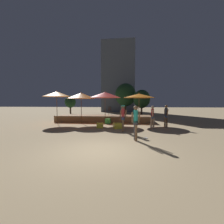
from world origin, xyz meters
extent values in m
plane|color=tan|center=(0.00, 0.00, 0.00)|extent=(120.00, 120.00, 0.00)
cube|color=olive|center=(-1.48, 9.75, 0.30)|extent=(9.76, 2.98, 0.60)
cube|color=#CCB793|center=(-1.48, 8.31, 0.64)|extent=(9.76, 0.12, 0.08)
cylinder|color=brown|center=(-5.73, 7.70, 1.28)|extent=(0.05, 0.05, 2.55)
cone|color=orange|center=(-5.73, 7.70, 2.79)|extent=(2.56, 2.56, 0.48)
sphere|color=orange|center=(-5.73, 7.70, 3.07)|extent=(0.08, 0.08, 0.08)
cylinder|color=brown|center=(-1.12, 8.07, 1.22)|extent=(0.05, 0.05, 2.44)
cone|color=red|center=(-1.12, 8.07, 2.70)|extent=(2.95, 2.95, 0.53)
sphere|color=red|center=(-1.12, 8.07, 3.01)|extent=(0.08, 0.08, 0.08)
cylinder|color=brown|center=(2.05, 8.26, 1.22)|extent=(0.05, 0.05, 2.43)
cone|color=orange|center=(2.05, 8.26, 2.62)|extent=(2.90, 2.90, 0.37)
sphere|color=orange|center=(2.05, 8.26, 2.85)|extent=(0.08, 0.08, 0.08)
cylinder|color=brown|center=(-3.38, 7.88, 1.18)|extent=(0.05, 0.05, 2.37)
cone|color=orange|center=(-3.38, 7.88, 2.63)|extent=(2.64, 2.64, 0.52)
sphere|color=orange|center=(-3.38, 7.88, 2.93)|extent=(0.08, 0.08, 0.08)
cube|color=#4CC651|center=(-0.82, 7.87, 0.24)|extent=(0.52, 0.52, 0.48)
cube|color=yellow|center=(0.29, 5.45, 0.21)|extent=(0.79, 0.79, 0.43)
cube|color=yellow|center=(-1.10, 5.51, 0.21)|extent=(0.51, 0.51, 0.42)
cylinder|color=tan|center=(2.83, 5.73, 0.40)|extent=(0.13, 0.13, 0.80)
cylinder|color=tan|center=(3.00, 5.72, 0.40)|extent=(0.13, 0.13, 0.80)
cylinder|color=#2D4C7F|center=(2.92, 5.73, 0.88)|extent=(0.21, 0.21, 0.24)
cylinder|color=#B22D33|center=(2.92, 5.73, 1.21)|extent=(0.21, 0.21, 0.61)
cylinder|color=tan|center=(2.91, 5.56, 1.14)|extent=(0.09, 0.19, 0.55)
cylinder|color=tan|center=(2.92, 5.89, 1.14)|extent=(0.09, 0.22, 0.55)
sphere|color=tan|center=(2.92, 5.73, 1.62)|extent=(0.22, 0.22, 0.22)
cylinder|color=#2D4C7F|center=(0.74, 4.28, 0.42)|extent=(0.13, 0.13, 0.84)
cylinder|color=brown|center=(0.75, 4.10, 0.42)|extent=(0.13, 0.13, 0.84)
cylinder|color=#2D4C7F|center=(0.75, 4.19, 0.92)|extent=(0.22, 0.22, 0.24)
cylinder|color=#B22D33|center=(0.75, 4.19, 1.26)|extent=(0.22, 0.22, 0.64)
cylinder|color=brown|center=(0.57, 4.18, 1.19)|extent=(0.15, 0.09, 0.57)
cylinder|color=brown|center=(0.92, 4.20, 1.19)|extent=(0.15, 0.09, 0.57)
sphere|color=brown|center=(0.75, 4.19, 1.69)|extent=(0.23, 0.23, 0.23)
cylinder|color=teal|center=(0.75, 4.19, 1.76)|extent=(0.25, 0.25, 0.07)
cylinder|color=brown|center=(4.16, 6.48, 0.41)|extent=(0.13, 0.13, 0.83)
cylinder|color=brown|center=(4.00, 6.42, 0.41)|extent=(0.13, 0.13, 0.83)
cylinder|color=#2D4C7F|center=(4.08, 6.45, 0.91)|extent=(0.21, 0.21, 0.24)
cylinder|color=#333842|center=(4.08, 6.45, 1.25)|extent=(0.21, 0.21, 0.64)
cylinder|color=brown|center=(4.01, 6.61, 1.18)|extent=(0.11, 0.12, 0.57)
cylinder|color=brown|center=(4.15, 6.29, 1.18)|extent=(0.15, 0.21, 0.57)
sphere|color=brown|center=(4.08, 6.45, 1.68)|extent=(0.23, 0.23, 0.23)
cylinder|color=#3F3F47|center=(1.48, 1.96, 0.42)|extent=(0.13, 0.13, 0.84)
cylinder|color=brown|center=(1.52, 1.79, 0.42)|extent=(0.13, 0.13, 0.84)
cylinder|color=#3F3F47|center=(1.50, 1.87, 0.92)|extent=(0.22, 0.22, 0.24)
cylinder|color=teal|center=(1.50, 1.87, 1.27)|extent=(0.22, 0.22, 0.65)
cylinder|color=brown|center=(1.33, 1.83, 1.20)|extent=(0.12, 0.10, 0.58)
cylinder|color=brown|center=(1.68, 1.92, 1.20)|extent=(0.15, 0.11, 0.58)
sphere|color=brown|center=(1.50, 1.87, 1.70)|extent=(0.23, 0.23, 0.23)
cylinder|color=#1E4C47|center=(0.56, 9.87, 0.90)|extent=(0.02, 0.02, 0.45)
cylinder|color=#1E4C47|center=(0.60, 10.17, 0.90)|extent=(0.02, 0.02, 0.45)
cylinder|color=#1E4C47|center=(0.26, 9.90, 0.90)|extent=(0.02, 0.02, 0.45)
cylinder|color=#1E4C47|center=(0.30, 10.20, 0.90)|extent=(0.02, 0.02, 0.45)
cylinder|color=#1E4C47|center=(0.43, 10.04, 1.13)|extent=(0.40, 0.40, 0.02)
cube|color=#1E4C47|center=(0.26, 10.06, 1.35)|extent=(0.07, 0.36, 0.45)
cylinder|color=#2D3338|center=(-0.95, 9.65, 0.90)|extent=(0.02, 0.02, 0.45)
cylinder|color=#2D3338|center=(-0.68, 9.77, 0.90)|extent=(0.02, 0.02, 0.45)
cylinder|color=#2D3338|center=(-1.07, 9.92, 0.90)|extent=(0.02, 0.02, 0.45)
cylinder|color=#2D3338|center=(-0.80, 10.04, 0.90)|extent=(0.02, 0.02, 0.45)
cylinder|color=#2D3338|center=(-0.87, 9.84, 1.13)|extent=(0.40, 0.40, 0.02)
cube|color=#2D3338|center=(-0.94, 10.00, 1.35)|extent=(0.34, 0.18, 0.45)
cylinder|color=white|center=(2.08, 2.43, 0.02)|extent=(0.22, 0.22, 0.03)
cylinder|color=#3D2B1C|center=(-9.49, 20.12, 0.62)|extent=(0.28, 0.28, 1.25)
ellipsoid|color=#19381E|center=(-9.49, 20.12, 2.13)|extent=(1.95, 1.95, 2.15)
cylinder|color=#3D2B1C|center=(0.45, 20.41, 0.86)|extent=(0.28, 0.28, 1.71)
ellipsoid|color=#19381E|center=(0.45, 20.41, 3.33)|extent=(3.60, 3.60, 3.95)
cylinder|color=#3D2B1C|center=(3.04, 17.92, 0.69)|extent=(0.28, 0.28, 1.38)
ellipsoid|color=#19381E|center=(3.04, 17.92, 2.55)|extent=(2.60, 2.60, 2.86)
cube|color=#4C5666|center=(-1.31, 27.53, 7.52)|extent=(7.03, 4.62, 15.03)
camera|label=1|loc=(1.19, -5.88, 1.97)|focal=24.00mm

